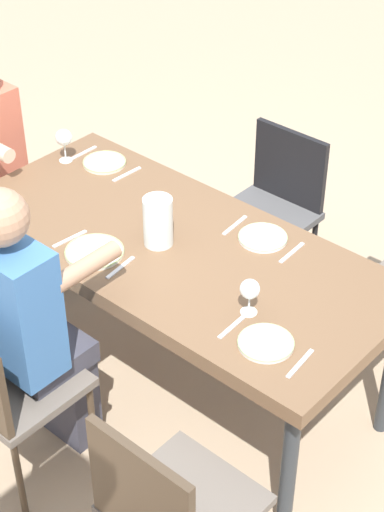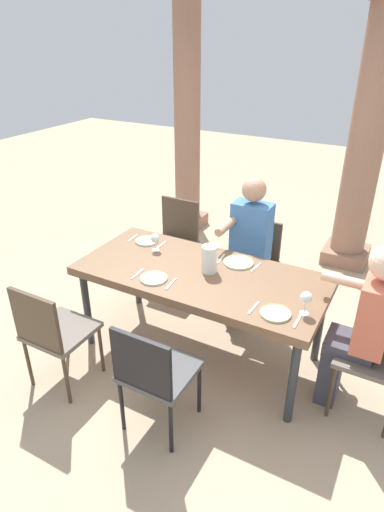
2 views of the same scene
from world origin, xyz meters
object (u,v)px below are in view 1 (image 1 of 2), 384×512
Objects in this scene: water_pitcher at (158,224)px; wine_glass_3 at (64,138)px; chair_west_north at (168,507)px; wine_glass_0 at (250,290)px; chair_mid_south at (273,203)px; plate_2 at (94,252)px; diner_man_white at (31,323)px; plate_0 at (266,343)px; plate_1 at (263,237)px; plate_3 at (104,162)px; chair_mid_north at (2,386)px; dining_table at (175,256)px.

wine_glass_3 is at bearing -14.14° from water_pitcher.
chair_west_north is 0.83m from wine_glass_0.
chair_mid_south is at bearing -58.20° from wine_glass_0.
plate_2 is at bearing 57.38° from water_pitcher.
diner_man_white is 6.48× the size of plate_0.
plate_3 is (0.95, 0.01, 0.00)m from plate_1.
wine_glass_0 is at bearing -71.07° from chair_west_north.
wine_glass_0 reaches higher than plate_0.
diner_man_white is at bearing 29.65° from plate_0.
chair_mid_north reaches higher than chair_mid_south.
diner_man_white is 5.43× the size of plate_2.
plate_0 is 0.75m from water_pitcher.
diner_man_white reaches higher than chair_mid_south.
plate_0 is 0.99× the size of plate_3.
water_pitcher is at bearing -122.62° from plate_2.
chair_mid_north reaches higher than plate_0.
plate_1 is at bearing -66.27° from chair_west_north.
plate_3 is at bearing -47.14° from plate_2.
water_pitcher reaches higher than wine_glass_3.
dining_table is 0.55m from wine_glass_0.
plate_3 is 0.22m from wine_glass_3.
plate_2 is 1.14× the size of water_pitcher.
wine_glass_0 is at bearing 161.29° from plate_3.
chair_west_north is 3.73× the size of plate_2.
plate_2 is at bearing 9.96° from wine_glass_0.
plate_0 is at bearing 159.52° from plate_3.
water_pitcher is at bearing 154.68° from plate_3.
wine_glass_0 is at bearing 169.49° from water_pitcher.
diner_man_white is at bearing 41.21° from wine_glass_0.
chair_mid_north reaches higher than dining_table.
wine_glass_0 is (-0.62, 1.00, 0.37)m from chair_mid_south.
wine_glass_3 is at bearing -12.66° from wine_glass_0.
chair_west_north is 0.69× the size of diner_man_white.
wine_glass_3 is (1.60, -1.02, 0.36)m from chair_west_north.
chair_mid_south is 4.19× the size of plate_0.
wine_glass_0 is 0.91× the size of wine_glass_3.
diner_man_white is at bearing -90.96° from chair_mid_north.
plate_1 is (-0.37, -0.95, 0.07)m from diner_man_white.
chair_west_north reaches higher than chair_mid_south.
plate_3 is (0.58, -0.94, 0.07)m from diner_man_white.
chair_west_north is 1.84m from plate_3.
plate_3 is at bearing -20.48° from plate_0.
plate_3 is at bearing -18.71° from wine_glass_0.
chair_west_north is 1.19m from water_pitcher.
chair_mid_south is 4.14× the size of plate_1.
plate_1 is at bearing -111.11° from diner_man_white.
diner_man_white is (0.11, 0.68, 0.01)m from dining_table.
diner_man_white is at bearing -11.48° from chair_west_north.
wine_glass_0 is 0.73× the size of plate_1.
chair_west_north reaches higher than dining_table.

